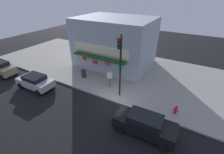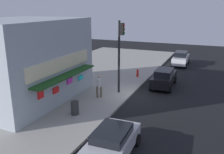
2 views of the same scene
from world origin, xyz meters
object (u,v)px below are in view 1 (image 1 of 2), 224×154
object	(u,v)px
traffic_light	(120,60)
fire_hydrant	(176,110)
trash_can	(84,74)
parked_car_tan	(0,67)
parked_car_silver	(35,81)
pedestrian	(109,77)
parked_car_black	(144,124)

from	to	relation	value
traffic_light	fire_hydrant	size ratio (longest dim) A/B	7.46
trash_can	parked_car_tan	distance (m)	10.65
parked_car_silver	parked_car_tan	distance (m)	6.58
traffic_light	pedestrian	size ratio (longest dim) A/B	3.29
pedestrian	parked_car_tan	world-z (taller)	pedestrian
trash_can	pedestrian	distance (m)	3.63
fire_hydrant	parked_car_silver	world-z (taller)	parked_car_silver
trash_can	parked_car_silver	size ratio (longest dim) A/B	0.23
parked_car_silver	fire_hydrant	bearing A→B (deg)	12.47
fire_hydrant	parked_car_silver	size ratio (longest dim) A/B	0.20
trash_can	parked_car_tan	world-z (taller)	parked_car_tan
fire_hydrant	trash_can	xyz separation A→B (m)	(-10.59, 1.06, 0.08)
trash_can	parked_car_black	world-z (taller)	parked_car_black
parked_car_tan	parked_car_black	distance (m)	18.68
fire_hydrant	traffic_light	bearing A→B (deg)	-179.04
fire_hydrant	parked_car_black	size ratio (longest dim) A/B	0.18
traffic_light	parked_car_silver	bearing A→B (deg)	-160.85
pedestrian	parked_car_tan	distance (m)	14.00
trash_can	parked_car_black	bearing A→B (deg)	-24.93
traffic_light	pedestrian	distance (m)	3.47
fire_hydrant	parked_car_black	xyz separation A→B (m)	(-1.70, -3.07, 0.31)
parked_car_silver	parked_car_black	xyz separation A→B (m)	(12.10, -0.02, 0.08)
parked_car_black	traffic_light	bearing A→B (deg)	140.07
trash_can	fire_hydrant	bearing A→B (deg)	-5.73
fire_hydrant	pedestrian	xyz separation A→B (m)	(-7.00, 1.00, 0.62)
traffic_light	parked_car_silver	size ratio (longest dim) A/B	1.49
trash_can	parked_car_black	xyz separation A→B (m)	(8.90, -4.14, 0.23)
parked_car_silver	parked_car_tan	xyz separation A→B (m)	(-6.58, -0.09, 0.09)
pedestrian	parked_car_silver	xyz separation A→B (m)	(-6.79, -4.05, -0.39)
parked_car_silver	traffic_light	bearing A→B (deg)	19.15
fire_hydrant	parked_car_tan	xyz separation A→B (m)	(-20.37, -3.14, 0.32)
fire_hydrant	pedestrian	world-z (taller)	pedestrian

